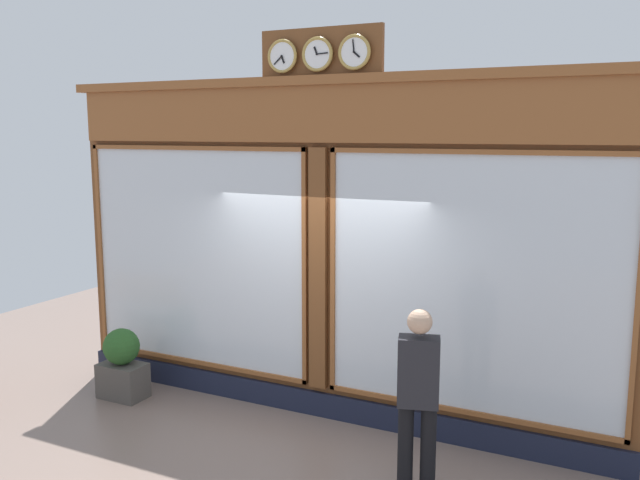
% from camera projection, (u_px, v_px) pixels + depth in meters
% --- Properties ---
extents(shop_facade, '(6.75, 0.42, 4.27)m').
position_uv_depth(shop_facade, '(325.00, 249.00, 7.52)').
color(shop_facade, brown).
rests_on(shop_facade, ground_plane).
extents(pedestrian, '(0.41, 0.32, 1.69)m').
position_uv_depth(pedestrian, '(418.00, 393.00, 5.92)').
color(pedestrian, black).
rests_on(pedestrian, ground_plane).
extents(planter_box, '(0.56, 0.36, 0.42)m').
position_uv_depth(planter_box, '(123.00, 381.00, 8.18)').
color(planter_box, '#4C4742').
rests_on(planter_box, ground_plane).
extents(planter_shrub, '(0.44, 0.44, 0.44)m').
position_uv_depth(planter_shrub, '(121.00, 347.00, 8.11)').
color(planter_shrub, '#285623').
rests_on(planter_shrub, planter_box).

